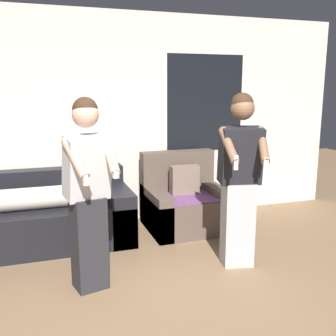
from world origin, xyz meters
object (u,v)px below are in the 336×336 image
armchair (185,204)px  couch (50,217)px  person_left (88,193)px  person_right (240,179)px

armchair → couch: bearing=179.1°
person_left → person_right: (1.47, 0.02, 0.01)m
armchair → person_right: (0.12, -1.17, 0.57)m
person_left → person_right: person_right is taller
armchair → person_left: person_left is taller
couch → person_left: (0.30, -1.22, 0.57)m
armchair → person_right: person_right is taller
person_left → person_right: bearing=0.9°
couch → armchair: (1.65, -0.03, 0.01)m
person_left → person_right: 1.47m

